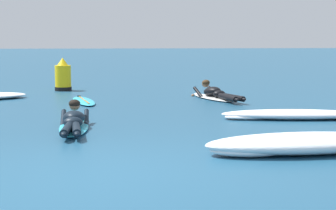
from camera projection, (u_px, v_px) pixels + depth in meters
The scene contains 7 objects.
ground_plane at pixel (111, 92), 16.84m from camera, with size 120.00×120.00×0.00m, color navy.
surfer_near at pixel (74, 122), 10.07m from camera, with size 0.61×2.60×0.53m.
surfer_far at pixel (215, 94), 14.86m from camera, with size 1.18×2.58×0.54m.
drifting_surfboard at pixel (84, 101), 14.25m from camera, with size 0.91×2.13×0.16m.
whitewater_mid_right at pixel (293, 115), 11.32m from camera, with size 3.00×0.96×0.20m.
whitewater_far_band at pixel (305, 144), 8.04m from camera, with size 3.03×1.06×0.30m.
channel_marker_buoy at pixel (63, 78), 17.22m from camera, with size 0.52×0.52×1.03m.
Camera 1 is at (0.25, -6.85, 1.69)m, focal length 59.10 mm.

